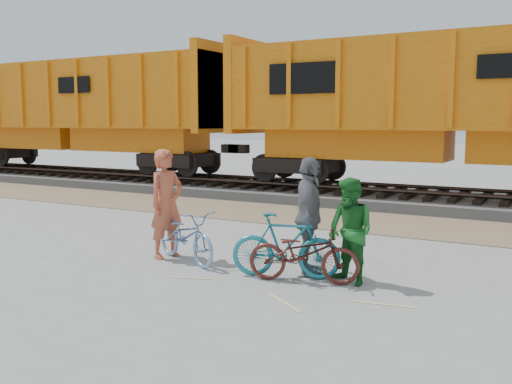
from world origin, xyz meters
TOP-DOWN VIEW (x-y plane):
  - ground at (0.00, 0.00)m, footprint 120.00×120.00m
  - gravel_strip at (0.00, 5.50)m, footprint 120.00×3.00m
  - ballast_bed at (0.00, 9.00)m, footprint 120.00×4.00m
  - track at (0.00, 9.00)m, footprint 120.00×2.60m
  - hopper_car_left at (-13.76, 9.00)m, footprint 14.00×3.13m
  - hopper_car_center at (1.24, 9.00)m, footprint 14.00×3.13m
  - bicycle_blue at (-1.78, 0.03)m, footprint 1.88×1.28m
  - bicycle_teal at (0.24, -0.05)m, footprint 1.81×0.98m
  - bicycle_maroon at (0.59, -0.13)m, footprint 1.83×1.01m
  - person_solo at (-2.28, 0.13)m, footprint 0.61×0.80m
  - person_man at (1.24, 0.15)m, footprint 0.98×0.90m
  - person_woman at (0.49, 0.27)m, footprint 0.88×1.22m

SIDE VIEW (x-z plane):
  - ground at x=0.00m, z-range 0.00..0.00m
  - gravel_strip at x=0.00m, z-range 0.00..0.02m
  - ballast_bed at x=0.00m, z-range 0.00..0.30m
  - bicycle_maroon at x=0.59m, z-range 0.00..0.91m
  - bicycle_blue at x=-1.78m, z-range 0.00..0.94m
  - track at x=0.00m, z-range 0.35..0.59m
  - bicycle_teal at x=0.24m, z-range 0.00..1.04m
  - person_man at x=1.24m, z-range 0.00..1.63m
  - person_woman at x=0.49m, z-range 0.00..1.92m
  - person_solo at x=-2.28m, z-range 0.00..1.98m
  - hopper_car_left at x=-13.76m, z-range 0.68..5.33m
  - hopper_car_center at x=1.24m, z-range 0.68..5.33m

